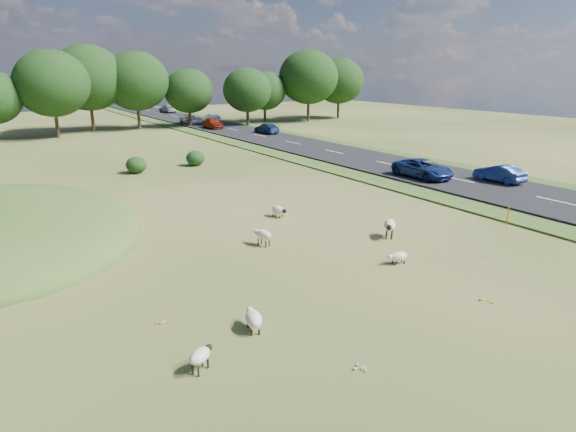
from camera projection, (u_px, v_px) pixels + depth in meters
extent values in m
plane|color=#2D4B17|center=(156.00, 183.00, 39.35)|extent=(160.00, 160.00, 0.00)
cube|color=black|center=(302.00, 146.00, 57.60)|extent=(8.00, 150.00, 0.25)
cylinder|color=black|center=(57.00, 122.00, 64.71)|extent=(0.44, 0.44, 3.90)
ellipsoid|color=black|center=(52.00, 83.00, 63.40)|extent=(9.09, 9.09, 8.18)
cylinder|color=black|center=(92.00, 116.00, 71.38)|extent=(0.44, 0.44, 4.22)
ellipsoid|color=black|center=(88.00, 78.00, 69.96)|extent=(9.85, 9.85, 8.86)
cylinder|color=black|center=(139.00, 116.00, 73.78)|extent=(0.44, 0.44, 3.94)
ellipsoid|color=black|center=(136.00, 81.00, 72.44)|extent=(9.20, 9.20, 8.28)
cylinder|color=black|center=(190.00, 117.00, 76.88)|extent=(0.44, 0.44, 3.09)
ellipsoid|color=black|center=(189.00, 91.00, 75.84)|extent=(7.20, 7.20, 6.48)
cylinder|color=black|center=(248.00, 116.00, 77.97)|extent=(0.44, 0.44, 3.12)
ellipsoid|color=black|center=(247.00, 90.00, 76.92)|extent=(7.29, 7.29, 6.56)
cylinder|color=black|center=(265.00, 113.00, 83.69)|extent=(0.44, 0.44, 2.93)
ellipsoid|color=black|center=(265.00, 91.00, 82.70)|extent=(6.84, 6.84, 6.16)
cylinder|color=black|center=(308.00, 109.00, 85.16)|extent=(0.44, 0.44, 4.16)
ellipsoid|color=black|center=(309.00, 77.00, 83.75)|extent=(9.71, 9.71, 8.74)
cylinder|color=black|center=(338.00, 107.00, 90.69)|extent=(0.44, 0.44, 3.74)
ellipsoid|color=black|center=(339.00, 81.00, 89.43)|extent=(8.72, 8.72, 7.84)
ellipsoid|color=black|center=(136.00, 165.00, 43.00)|extent=(1.71, 1.71, 1.40)
ellipsoid|color=black|center=(195.00, 158.00, 46.33)|extent=(1.68, 1.68, 1.38)
cylinder|color=#D8590C|center=(508.00, 214.00, 28.76)|extent=(0.06, 0.06, 1.20)
ellipsoid|color=beige|center=(399.00, 256.00, 23.01)|extent=(0.91, 0.60, 0.43)
ellipsoid|color=silver|center=(390.00, 257.00, 22.85)|extent=(0.31, 0.25, 0.22)
cylinder|color=black|center=(395.00, 264.00, 22.92)|extent=(0.06, 0.06, 0.16)
cylinder|color=black|center=(392.00, 262.00, 23.11)|extent=(0.06, 0.06, 0.16)
cylinder|color=black|center=(404.00, 262.00, 23.08)|extent=(0.06, 0.06, 0.16)
cylinder|color=black|center=(402.00, 261.00, 23.27)|extent=(0.06, 0.06, 0.16)
ellipsoid|color=beige|center=(264.00, 235.00, 25.34)|extent=(0.74, 1.04, 0.48)
ellipsoid|color=silver|center=(256.00, 232.00, 25.66)|extent=(0.30, 0.36, 0.24)
cylinder|color=black|center=(258.00, 242.00, 25.54)|extent=(0.07, 0.07, 0.34)
cylinder|color=black|center=(261.00, 241.00, 25.71)|extent=(0.07, 0.07, 0.34)
cylinder|color=black|center=(266.00, 244.00, 25.19)|extent=(0.07, 0.07, 0.34)
cylinder|color=black|center=(269.00, 243.00, 25.36)|extent=(0.07, 0.07, 0.34)
ellipsoid|color=beige|center=(390.00, 225.00, 26.56)|extent=(1.20, 1.19, 0.56)
ellipsoid|color=black|center=(389.00, 227.00, 25.99)|extent=(0.44, 0.44, 0.28)
cylinder|color=black|center=(392.00, 236.00, 26.36)|extent=(0.08, 0.08, 0.40)
cylinder|color=black|center=(386.00, 235.00, 26.42)|extent=(0.08, 0.08, 0.40)
cylinder|color=black|center=(392.00, 232.00, 26.96)|extent=(0.08, 0.08, 0.40)
cylinder|color=black|center=(387.00, 232.00, 27.02)|extent=(0.08, 0.08, 0.40)
ellipsoid|color=beige|center=(200.00, 356.00, 14.77)|extent=(0.92, 0.80, 0.42)
ellipsoid|color=black|center=(209.00, 348.00, 15.15)|extent=(0.33, 0.31, 0.21)
cylinder|color=black|center=(202.00, 362.00, 15.12)|extent=(0.06, 0.06, 0.30)
cylinder|color=black|center=(208.00, 364.00, 15.03)|extent=(0.06, 0.06, 0.30)
cylinder|color=black|center=(193.00, 370.00, 14.71)|extent=(0.06, 0.06, 0.30)
cylinder|color=black|center=(198.00, 372.00, 14.62)|extent=(0.06, 0.06, 0.30)
ellipsoid|color=beige|center=(278.00, 210.00, 30.34)|extent=(0.74, 1.06, 0.49)
ellipsoid|color=black|center=(284.00, 211.00, 29.98)|extent=(0.31, 0.36, 0.25)
cylinder|color=black|center=(283.00, 216.00, 30.33)|extent=(0.07, 0.07, 0.18)
cylinder|color=black|center=(280.00, 217.00, 30.16)|extent=(0.07, 0.07, 0.18)
cylinder|color=black|center=(276.00, 214.00, 30.70)|extent=(0.07, 0.07, 0.18)
cylinder|color=black|center=(273.00, 215.00, 30.53)|extent=(0.07, 0.07, 0.18)
ellipsoid|color=beige|center=(253.00, 319.00, 17.09)|extent=(0.79, 1.11, 0.51)
ellipsoid|color=silver|center=(250.00, 311.00, 17.58)|extent=(0.33, 0.38, 0.26)
cylinder|color=black|center=(248.00, 325.00, 17.43)|extent=(0.07, 0.07, 0.19)
cylinder|color=black|center=(255.00, 324.00, 17.49)|extent=(0.07, 0.07, 0.19)
cylinder|color=black|center=(252.00, 333.00, 16.88)|extent=(0.07, 0.07, 0.19)
cylinder|color=black|center=(259.00, 332.00, 16.95)|extent=(0.07, 0.07, 0.19)
imported|color=silver|center=(212.00, 118.00, 82.31)|extent=(1.38, 3.94, 1.30)
imported|color=#A2A4AA|center=(168.00, 109.00, 99.78)|extent=(2.11, 5.19, 1.50)
imported|color=navy|center=(267.00, 128.00, 67.76)|extent=(1.82, 4.47, 1.30)
imported|color=navy|center=(500.00, 173.00, 38.60)|extent=(1.35, 3.88, 1.28)
imported|color=white|center=(191.00, 119.00, 79.87)|extent=(2.25, 4.88, 1.36)
imported|color=navy|center=(423.00, 169.00, 40.06)|extent=(2.35, 5.10, 1.42)
imported|color=maroon|center=(212.00, 123.00, 73.18)|extent=(1.76, 4.38, 1.49)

